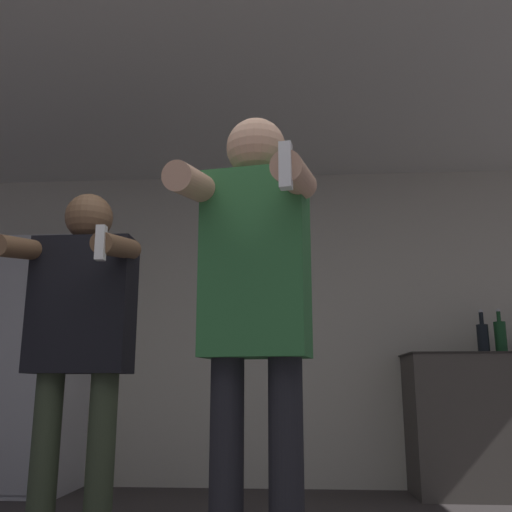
{
  "coord_description": "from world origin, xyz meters",
  "views": [
    {
      "loc": [
        0.18,
        -1.37,
        0.76
      ],
      "look_at": [
        0.05,
        0.54,
        1.2
      ],
      "focal_mm": 40.0,
      "sensor_mm": 36.0,
      "label": 1
    }
  ],
  "objects_px": {
    "bottle_brown_liquor": "(501,336)",
    "person_woman_foreground": "(255,299)",
    "person_man_side": "(80,330)",
    "refrigerator": "(36,363)",
    "bottle_clear_vodka": "(483,337)"
  },
  "relations": [
    {
      "from": "refrigerator",
      "to": "person_man_side",
      "type": "xyz_separation_m",
      "value": [
        1.04,
        -1.85,
        0.07
      ]
    },
    {
      "from": "refrigerator",
      "to": "person_woman_foreground",
      "type": "height_order",
      "value": "refrigerator"
    },
    {
      "from": "bottle_brown_liquor",
      "to": "person_man_side",
      "type": "bearing_deg",
      "value": -143.13
    },
    {
      "from": "person_man_side",
      "to": "bottle_brown_liquor",
      "type": "bearing_deg",
      "value": 36.87
    },
    {
      "from": "refrigerator",
      "to": "person_man_side",
      "type": "relative_size",
      "value": 1.14
    },
    {
      "from": "bottle_brown_liquor",
      "to": "person_woman_foreground",
      "type": "bearing_deg",
      "value": -123.83
    },
    {
      "from": "bottle_brown_liquor",
      "to": "person_woman_foreground",
      "type": "distance_m",
      "value": 2.99
    },
    {
      "from": "refrigerator",
      "to": "bottle_clear_vodka",
      "type": "distance_m",
      "value": 3.41
    },
    {
      "from": "person_woman_foreground",
      "to": "person_man_side",
      "type": "distance_m",
      "value": 1.03
    },
    {
      "from": "refrigerator",
      "to": "bottle_clear_vodka",
      "type": "relative_size",
      "value": 5.77
    },
    {
      "from": "bottle_clear_vodka",
      "to": "person_woman_foreground",
      "type": "xyz_separation_m",
      "value": [
        -1.53,
        -2.48,
        -0.07
      ]
    },
    {
      "from": "person_woman_foreground",
      "to": "person_man_side",
      "type": "xyz_separation_m",
      "value": [
        -0.83,
        0.61,
        -0.04
      ]
    },
    {
      "from": "person_woman_foreground",
      "to": "bottle_clear_vodka",
      "type": "bearing_deg",
      "value": 58.27
    },
    {
      "from": "bottle_clear_vodka",
      "to": "person_man_side",
      "type": "distance_m",
      "value": 3.02
    },
    {
      "from": "refrigerator",
      "to": "bottle_clear_vodka",
      "type": "bearing_deg",
      "value": 0.4
    }
  ]
}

